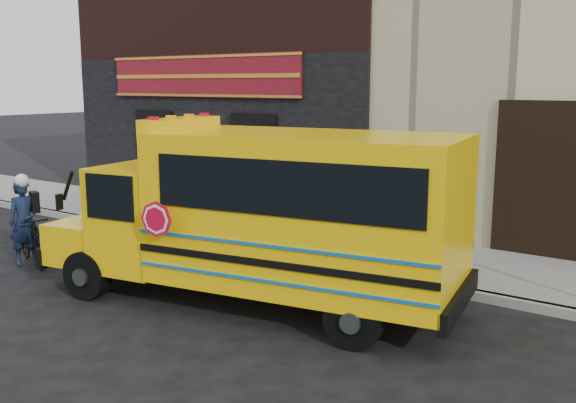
{
  "coord_description": "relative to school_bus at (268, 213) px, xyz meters",
  "views": [
    {
      "loc": [
        6.91,
        -7.28,
        3.46
      ],
      "look_at": [
        0.37,
        1.85,
        1.39
      ],
      "focal_mm": 40.0,
      "sensor_mm": 36.0,
      "label": 1
    }
  ],
  "objects": [
    {
      "name": "curb",
      "position": [
        -1.04,
        2.21,
        -1.43
      ],
      "size": [
        40.0,
        0.2,
        0.15
      ],
      "primitive_type": "cube",
      "color": "gray",
      "rests_on": "ground"
    },
    {
      "name": "cyclist",
      "position": [
        -5.16,
        -0.88,
        -0.69
      ],
      "size": [
        0.57,
        0.69,
        1.63
      ],
      "primitive_type": "imported",
      "rotation": [
        0.0,
        0.0,
        1.21
      ],
      "color": "#101B31",
      "rests_on": "ground"
    },
    {
      "name": "sidewalk",
      "position": [
        -1.04,
        3.71,
        -1.43
      ],
      "size": [
        40.0,
        3.0,
        0.15
      ],
      "primitive_type": "cube",
      "color": "slate",
      "rests_on": "ground"
    },
    {
      "name": "bicycle",
      "position": [
        -5.14,
        -0.79,
        -1.01
      ],
      "size": [
        1.74,
        1.0,
        1.01
      ],
      "primitive_type": "imported",
      "rotation": [
        0.0,
        0.0,
        1.24
      ],
      "color": "black",
      "rests_on": "ground"
    },
    {
      "name": "ground",
      "position": [
        -1.04,
        -0.39,
        -1.51
      ],
      "size": [
        120.0,
        120.0,
        0.0
      ],
      "primitive_type": "plane",
      "color": "black",
      "rests_on": "ground"
    },
    {
      "name": "school_bus",
      "position": [
        0.0,
        0.0,
        0.0
      ],
      "size": [
        7.16,
        3.27,
        2.92
      ],
      "color": "black",
      "rests_on": "ground"
    }
  ]
}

